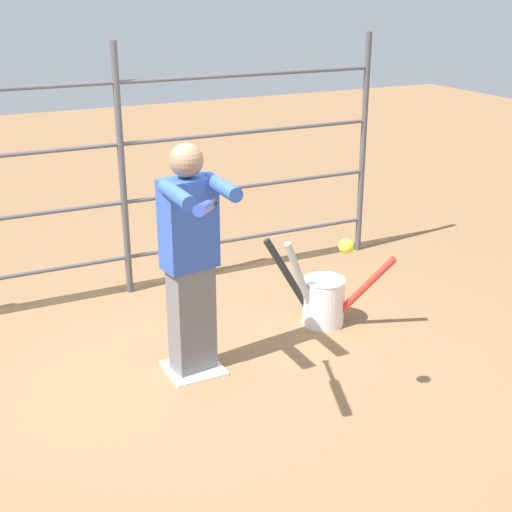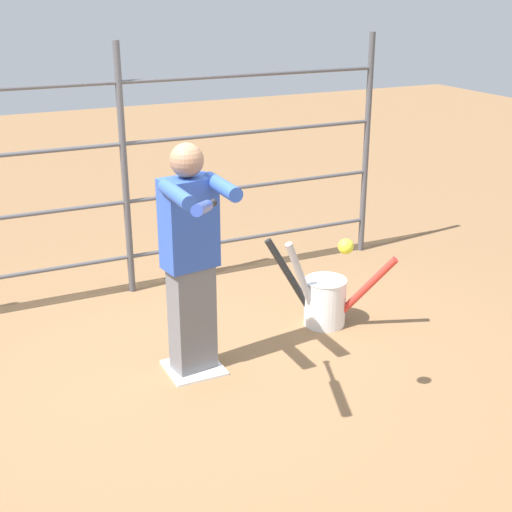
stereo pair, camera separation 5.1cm
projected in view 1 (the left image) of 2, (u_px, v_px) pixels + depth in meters
ground_plane at (194, 369)px, 5.29m from camera, size 24.00×24.00×0.00m
home_plate at (194, 368)px, 5.29m from camera, size 0.40×0.40×0.02m
fence_backstop at (122, 174)px, 6.23m from camera, size 5.11×0.06×2.25m
batter at (190, 255)px, 4.95m from camera, size 0.43×0.61×1.70m
baseball_bat_swinging at (205, 207)px, 3.92m from camera, size 0.43×0.74×0.25m
softball_in_flight at (346, 246)px, 4.32m from camera, size 0.10×0.10×0.10m
bat_bucket at (323, 299)px, 5.91m from camera, size 0.92×0.65×0.80m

